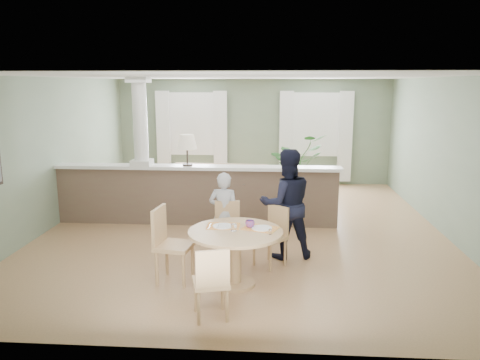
# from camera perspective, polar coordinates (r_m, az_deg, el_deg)

# --- Properties ---
(ground) EXTENTS (8.00, 8.00, 0.00)m
(ground) POSITION_cam_1_polar(r_m,az_deg,el_deg) (8.58, 0.47, -5.87)
(ground) COLOR tan
(ground) RESTS_ON ground
(room_shell) EXTENTS (7.02, 8.02, 2.71)m
(room_shell) POSITION_cam_1_polar(r_m,az_deg,el_deg) (8.84, 0.55, 6.66)
(room_shell) COLOR gray
(room_shell) RESTS_ON ground
(pony_wall) EXTENTS (5.32, 0.38, 2.70)m
(pony_wall) POSITION_cam_1_polar(r_m,az_deg,el_deg) (8.70, -5.94, -0.86)
(pony_wall) COLOR brown
(pony_wall) RESTS_ON ground
(sofa) EXTENTS (2.82, 1.22, 0.81)m
(sofa) POSITION_cam_1_polar(r_m,az_deg,el_deg) (10.28, -2.75, -0.57)
(sofa) COLOR olive
(sofa) RESTS_ON ground
(houseplant) EXTENTS (1.72, 1.69, 1.44)m
(houseplant) POSITION_cam_1_polar(r_m,az_deg,el_deg) (11.06, 6.78, 1.90)
(houseplant) COLOR #2A5D25
(houseplant) RESTS_ON ground
(dining_table) EXTENTS (1.22, 1.22, 0.84)m
(dining_table) POSITION_cam_1_polar(r_m,az_deg,el_deg) (6.08, -0.49, -7.52)
(dining_table) COLOR tan
(dining_table) RESTS_ON ground
(chair_far_boy) EXTENTS (0.42, 0.42, 0.86)m
(chair_far_boy) POSITION_cam_1_polar(r_m,az_deg,el_deg) (7.01, -1.57, -5.84)
(chair_far_boy) COLOR tan
(chair_far_boy) RESTS_ON ground
(chair_far_man) EXTENTS (0.55, 0.55, 0.87)m
(chair_far_man) POSITION_cam_1_polar(r_m,az_deg,el_deg) (6.79, 4.05, -6.45)
(chair_far_man) COLOR tan
(chair_far_man) RESTS_ON ground
(chair_near) EXTENTS (0.48, 0.48, 0.86)m
(chair_near) POSITION_cam_1_polar(r_m,az_deg,el_deg) (5.26, -3.49, -12.09)
(chair_near) COLOR tan
(chair_near) RESTS_ON ground
(chair_side) EXTENTS (0.52, 0.52, 1.00)m
(chair_side) POSITION_cam_1_polar(r_m,az_deg,el_deg) (6.28, -8.71, -7.34)
(chair_side) COLOR tan
(chair_side) RESTS_ON ground
(child_person) EXTENTS (0.51, 0.38, 1.29)m
(child_person) POSITION_cam_1_polar(r_m,az_deg,el_deg) (7.12, -1.96, -4.16)
(child_person) COLOR #A3A3A8
(child_person) RESTS_ON ground
(man_person) EXTENTS (0.92, 0.79, 1.65)m
(man_person) POSITION_cam_1_polar(r_m,az_deg,el_deg) (7.01, 5.67, -2.92)
(man_person) COLOR black
(man_person) RESTS_ON ground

